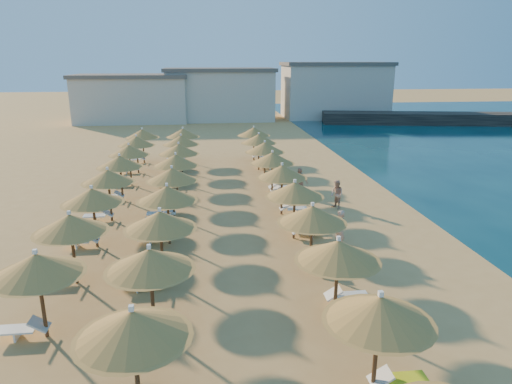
{
  "coord_description": "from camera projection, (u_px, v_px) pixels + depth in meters",
  "views": [
    {
      "loc": [
        -2.19,
        -20.58,
        8.53
      ],
      "look_at": [
        0.59,
        4.0,
        1.3
      ],
      "focal_mm": 32.0,
      "sensor_mm": 36.0,
      "label": 1
    }
  ],
  "objects": [
    {
      "name": "ground",
      "position": [
        253.0,
        241.0,
        22.26
      ],
      "size": [
        220.0,
        220.0,
        0.0
      ],
      "primitive_type": "plane",
      "color": "tan",
      "rests_on": "ground"
    },
    {
      "name": "hotel_blocks",
      "position": [
        239.0,
        94.0,
        66.1
      ],
      "size": [
        45.11,
        9.96,
        8.1
      ],
      "color": "beige",
      "rests_on": "ground"
    },
    {
      "name": "beachgoer_b",
      "position": [
        337.0,
        195.0,
        26.85
      ],
      "size": [
        0.9,
        1.0,
        1.71
      ],
      "primitive_type": "imported",
      "rotation": [
        0.0,
        0.0,
        -1.22
      ],
      "color": "tan",
      "rests_on": "ground"
    },
    {
      "name": "parasol_row_inland",
      "position": [
        114.0,
        169.0,
        26.11
      ],
      "size": [
        2.86,
        28.47,
        3.01
      ],
      "color": "brown",
      "rests_on": "ground"
    },
    {
      "name": "parasol_row_west",
      "position": [
        170.0,
        184.0,
        22.98
      ],
      "size": [
        2.86,
        35.79,
        3.01
      ],
      "color": "brown",
      "rests_on": "ground"
    },
    {
      "name": "beachgoer_a",
      "position": [
        340.0,
        230.0,
        21.06
      ],
      "size": [
        0.5,
        0.72,
        1.87
      ],
      "primitive_type": "imported",
      "rotation": [
        0.0,
        0.0,
        -1.49
      ],
      "color": "tan",
      "rests_on": "ground"
    },
    {
      "name": "loungers",
      "position": [
        201.0,
        219.0,
        24.31
      ],
      "size": [
        12.41,
        33.48,
        0.66
      ],
      "color": "white",
      "rests_on": "ground"
    },
    {
      "name": "jetty",
      "position": [
        434.0,
        118.0,
        62.1
      ],
      "size": [
        30.23,
        9.39,
        1.5
      ],
      "primitive_type": "cube",
      "rotation": [
        0.0,
        0.0,
        -0.18
      ],
      "color": "black",
      "rests_on": "ground"
    },
    {
      "name": "parasol_row_east",
      "position": [
        288.0,
        181.0,
        23.64
      ],
      "size": [
        2.86,
        35.79,
        3.01
      ],
      "color": "brown",
      "rests_on": "ground"
    },
    {
      "name": "beachgoer_c",
      "position": [
        299.0,
        182.0,
        29.13
      ],
      "size": [
        1.2,
        0.99,
        1.92
      ],
      "primitive_type": "imported",
      "rotation": [
        0.0,
        0.0,
        -0.56
      ],
      "color": "tan",
      "rests_on": "ground"
    }
  ]
}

